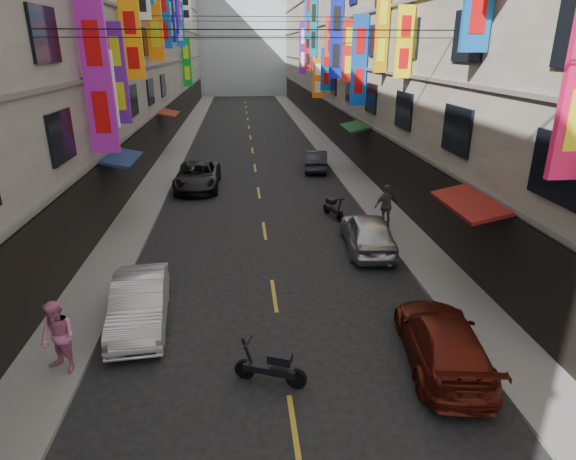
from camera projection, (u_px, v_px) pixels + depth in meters
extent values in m
cube|color=slate|center=(176.00, 151.00, 37.55)|extent=(2.00, 90.00, 0.12)
cube|color=slate|center=(327.00, 148.00, 38.65)|extent=(2.00, 90.00, 0.12)
cube|color=gray|center=(77.00, 19.00, 33.64)|extent=(10.00, 90.00, 19.00)
cube|color=black|center=(161.00, 133.00, 36.95)|extent=(0.12, 85.50, 3.00)
cube|color=#66635E|center=(159.00, 110.00, 36.35)|extent=(0.16, 90.00, 0.14)
cube|color=#66635E|center=(155.00, 66.00, 35.21)|extent=(0.16, 90.00, 0.14)
cube|color=#66635E|center=(151.00, 18.00, 34.08)|extent=(0.16, 90.00, 0.14)
cube|color=#AFA693|center=(410.00, 21.00, 35.86)|extent=(10.00, 90.00, 19.00)
cube|color=black|center=(339.00, 130.00, 38.23)|extent=(0.12, 85.50, 3.00)
cube|color=#66635E|center=(340.00, 108.00, 37.63)|extent=(0.16, 90.00, 0.14)
cube|color=#66635E|center=(342.00, 65.00, 36.49)|extent=(0.16, 90.00, 0.14)
cube|color=#66635E|center=(343.00, 19.00, 35.36)|extent=(0.16, 90.00, 0.14)
cube|color=#ABB4BE|center=(242.00, 26.00, 80.74)|extent=(18.00, 8.00, 22.00)
cube|color=#8C198A|center=(98.00, 79.00, 18.65)|extent=(1.07, 0.18, 5.79)
cylinder|color=black|center=(96.00, 79.00, 18.64)|extent=(1.17, 0.08, 0.08)
cube|color=silver|center=(107.00, 89.00, 20.58)|extent=(0.73, 0.18, 3.19)
cylinder|color=black|center=(106.00, 89.00, 20.58)|extent=(0.83, 0.08, 0.08)
cube|color=yellow|center=(404.00, 42.00, 21.48)|extent=(0.76, 0.18, 3.06)
cylinder|color=black|center=(405.00, 42.00, 21.48)|extent=(0.86, 0.08, 0.08)
cube|color=#51167C|center=(118.00, 74.00, 22.42)|extent=(0.80, 0.18, 4.53)
cylinder|color=black|center=(117.00, 74.00, 22.41)|extent=(0.90, 0.08, 0.08)
cube|color=#C5810A|center=(382.00, 32.00, 24.81)|extent=(0.69, 0.18, 4.03)
cylinder|color=black|center=(383.00, 32.00, 24.81)|extent=(0.79, 0.08, 0.08)
cube|color=orange|center=(132.00, 41.00, 25.00)|extent=(1.06, 0.18, 3.88)
cylinder|color=black|center=(131.00, 41.00, 24.99)|extent=(1.16, 0.08, 0.08)
cube|color=#0E42AA|center=(359.00, 61.00, 29.18)|extent=(0.94, 0.18, 5.26)
cylinder|color=black|center=(360.00, 61.00, 29.18)|extent=(1.04, 0.08, 0.08)
cube|color=red|center=(348.00, 51.00, 32.34)|extent=(0.77, 0.18, 4.02)
cylinder|color=black|center=(349.00, 51.00, 32.34)|extent=(0.87, 0.08, 0.08)
cube|color=orange|center=(153.00, 11.00, 31.72)|extent=(1.07, 0.18, 6.21)
cylinder|color=black|center=(152.00, 11.00, 31.72)|extent=(1.17, 0.08, 0.08)
cube|color=#0E1BA7|center=(336.00, 37.00, 35.65)|extent=(0.94, 0.18, 5.84)
cylinder|color=black|center=(337.00, 37.00, 35.65)|extent=(1.04, 0.08, 0.08)
cube|color=#0D4A9B|center=(163.00, 17.00, 36.05)|extent=(1.08, 0.18, 4.43)
cylinder|color=black|center=(163.00, 17.00, 36.04)|extent=(1.18, 0.08, 0.08)
cube|color=#E93E15|center=(331.00, 36.00, 37.97)|extent=(0.85, 0.18, 3.06)
cylinder|color=black|center=(331.00, 36.00, 37.98)|extent=(0.95, 0.08, 0.08)
cube|color=#0B468F|center=(326.00, 69.00, 40.47)|extent=(0.87, 0.18, 3.43)
cylinder|color=black|center=(327.00, 69.00, 40.48)|extent=(0.97, 0.08, 0.08)
cube|color=#0E15A4|center=(169.00, 19.00, 39.48)|extent=(0.95, 0.18, 3.57)
cylinder|color=black|center=(168.00, 19.00, 39.48)|extent=(1.05, 0.08, 0.08)
cube|color=#1711C8|center=(172.00, 14.00, 41.64)|extent=(0.98, 0.18, 3.22)
cylinder|color=black|center=(172.00, 14.00, 41.64)|extent=(1.08, 0.08, 0.08)
cube|color=#C9580B|center=(318.00, 78.00, 44.44)|extent=(0.98, 0.18, 3.53)
cylinder|color=black|center=(318.00, 78.00, 44.44)|extent=(1.08, 0.08, 0.08)
cube|color=#9E1C99|center=(174.00, 2.00, 42.38)|extent=(1.07, 0.18, 3.88)
cylinder|color=black|center=(173.00, 2.00, 42.38)|extent=(1.17, 0.08, 0.08)
cube|color=#0A6582|center=(313.00, 26.00, 46.74)|extent=(0.70, 0.18, 5.48)
cylinder|color=black|center=(314.00, 26.00, 46.75)|extent=(0.80, 0.08, 0.08)
cube|color=#0F58B3|center=(180.00, 24.00, 47.48)|extent=(0.84, 0.18, 4.15)
cylinder|color=black|center=(179.00, 24.00, 47.48)|extent=(0.94, 0.08, 0.08)
cube|color=blue|center=(309.00, 16.00, 48.28)|extent=(0.97, 0.18, 4.42)
cylinder|color=black|center=(310.00, 16.00, 48.29)|extent=(1.07, 0.08, 0.08)
cube|color=red|center=(308.00, 51.00, 50.71)|extent=(0.76, 0.18, 3.78)
cylinder|color=black|center=(308.00, 51.00, 50.71)|extent=(0.86, 0.08, 0.08)
cube|color=#0B831C|center=(187.00, 63.00, 52.00)|extent=(0.97, 0.18, 4.93)
cylinder|color=black|center=(186.00, 63.00, 52.00)|extent=(1.07, 0.08, 0.08)
cube|color=white|center=(186.00, 8.00, 52.31)|extent=(1.12, 0.18, 2.82)
cylinder|color=black|center=(185.00, 8.00, 52.31)|extent=(1.22, 0.08, 0.08)
cube|color=#571888|center=(303.00, 48.00, 54.76)|extent=(0.76, 0.18, 5.68)
cylinder|color=black|center=(303.00, 48.00, 54.77)|extent=(0.86, 0.08, 0.08)
cube|color=maroon|center=(470.00, 202.00, 15.31)|extent=(1.39, 3.20, 0.41)
cube|color=navy|center=(121.00, 157.00, 21.59)|extent=(1.39, 3.20, 0.41)
cube|color=#12441B|center=(355.00, 126.00, 30.19)|extent=(1.39, 3.20, 0.41)
cube|color=maroon|center=(168.00, 113.00, 36.48)|extent=(1.39, 3.20, 0.41)
cylinder|color=black|center=(263.00, 30.00, 16.60)|extent=(14.00, 0.04, 0.04)
cylinder|color=black|center=(251.00, 16.00, 29.21)|extent=(14.00, 0.04, 0.04)
cylinder|color=black|center=(247.00, 36.00, 42.52)|extent=(14.00, 0.04, 0.04)
cube|color=gold|center=(294.00, 430.00, 10.21)|extent=(0.12, 2.20, 0.01)
cube|color=gold|center=(274.00, 295.00, 15.79)|extent=(0.12, 2.20, 0.01)
cube|color=gold|center=(264.00, 231.00, 21.37)|extent=(0.12, 2.20, 0.01)
cube|color=gold|center=(259.00, 193.00, 26.95)|extent=(0.12, 2.20, 0.01)
cube|color=gold|center=(255.00, 168.00, 32.54)|extent=(0.12, 2.20, 0.01)
cube|color=gold|center=(252.00, 150.00, 38.12)|extent=(0.12, 2.20, 0.01)
cube|color=gold|center=(250.00, 137.00, 43.70)|extent=(0.12, 2.20, 0.01)
cube|color=gold|center=(249.00, 127.00, 49.28)|extent=(0.12, 2.20, 0.01)
cube|color=gold|center=(248.00, 119.00, 54.87)|extent=(0.12, 2.20, 0.01)
cube|color=gold|center=(247.00, 113.00, 60.45)|extent=(0.12, 2.20, 0.01)
cube|color=gold|center=(246.00, 107.00, 66.03)|extent=(0.12, 2.20, 0.01)
cube|color=gold|center=(245.00, 102.00, 71.62)|extent=(0.12, 2.20, 0.01)
cylinder|color=black|center=(245.00, 369.00, 11.75)|extent=(0.51, 0.29, 0.50)
cylinder|color=black|center=(296.00, 379.00, 11.42)|extent=(0.51, 0.29, 0.50)
cube|color=black|center=(270.00, 369.00, 11.53)|extent=(1.32, 0.76, 0.18)
cube|color=black|center=(280.00, 358.00, 11.35)|extent=(0.63, 0.50, 0.22)
cylinder|color=black|center=(248.00, 354.00, 11.57)|extent=(0.36, 0.20, 0.88)
cylinder|color=black|center=(248.00, 342.00, 11.44)|extent=(0.24, 0.49, 0.06)
cylinder|color=black|center=(340.00, 216.00, 22.41)|extent=(0.27, 0.51, 0.50)
cylinder|color=black|center=(327.00, 208.00, 23.52)|extent=(0.27, 0.51, 0.50)
cube|color=black|center=(333.00, 209.00, 22.91)|extent=(0.69, 1.33, 0.18)
cube|color=black|center=(331.00, 201.00, 23.00)|extent=(0.48, 0.62, 0.22)
cylinder|color=black|center=(339.00, 207.00, 22.34)|extent=(0.19, 0.36, 0.88)
cylinder|color=black|center=(340.00, 199.00, 22.21)|extent=(0.49, 0.21, 0.06)
imported|color=silver|center=(139.00, 303.00, 13.91)|extent=(1.85, 4.35, 1.39)
imported|color=black|center=(198.00, 176.00, 27.59)|extent=(2.48, 5.27, 1.45)
imported|color=#5D190F|center=(443.00, 341.00, 12.18)|extent=(2.47, 4.75, 1.32)
imported|color=silver|center=(368.00, 232.00, 19.15)|extent=(2.07, 4.52, 1.50)
imported|color=#2A2931|center=(316.00, 160.00, 31.74)|extent=(1.98, 4.21, 1.33)
imported|color=pink|center=(58.00, 338.00, 11.59)|extent=(1.11, 1.01, 1.88)
imported|color=#515153|center=(386.00, 206.00, 21.24)|extent=(1.24, 0.87, 1.93)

